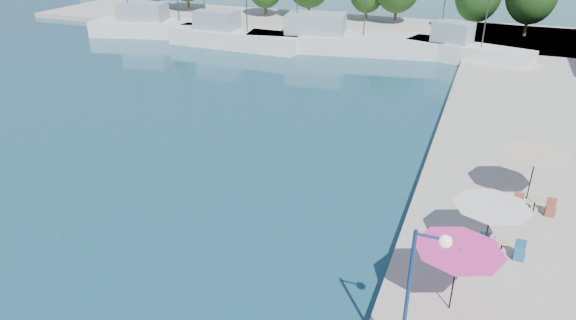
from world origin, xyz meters
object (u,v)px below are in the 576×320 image
at_px(trawler_01, 162,27).
at_px(trawler_03, 339,41).
at_px(trawler_02, 232,37).
at_px(umbrella_cream, 536,159).
at_px(umbrella_white, 491,211).
at_px(street_lamp, 422,278).
at_px(trawler_04, 465,51).
at_px(umbrella_pink, 458,256).

bearing_deg(trawler_01, trawler_03, -12.76).
bearing_deg(trawler_02, trawler_03, 15.39).
bearing_deg(umbrella_cream, umbrella_white, -108.11).
distance_m(umbrella_cream, street_lamp, 13.35).
bearing_deg(trawler_01, trawler_04, -13.56).
xyz_separation_m(umbrella_pink, umbrella_cream, (2.75, 9.52, -0.07)).
height_order(trawler_02, umbrella_pink, trawler_02).
bearing_deg(umbrella_pink, street_lamp, -105.07).
bearing_deg(trawler_02, street_lamp, -53.59).
height_order(umbrella_white, umbrella_cream, umbrella_cream).
distance_m(trawler_04, street_lamp, 41.37).
xyz_separation_m(trawler_03, umbrella_cream, (18.15, -28.56, 1.73)).
bearing_deg(street_lamp, trawler_03, 109.83).
relative_size(trawler_02, street_lamp, 3.03).
bearing_deg(umbrella_pink, umbrella_cream, 73.88).
bearing_deg(trawler_01, trawler_02, -25.12).
bearing_deg(trawler_02, umbrella_cream, -38.67).
bearing_deg(street_lamp, umbrella_pink, 75.40).
xyz_separation_m(trawler_04, street_lamp, (1.50, -41.23, 3.01)).
height_order(umbrella_pink, umbrella_cream, umbrella_pink).
xyz_separation_m(trawler_02, street_lamp, (26.03, -38.70, 3.02)).
relative_size(trawler_02, trawler_03, 0.72).
distance_m(trawler_02, umbrella_pink, 44.54).
xyz_separation_m(trawler_03, trawler_04, (13.02, -0.11, 0.00)).
bearing_deg(trawler_04, trawler_02, -156.81).
distance_m(trawler_03, umbrella_cream, 33.89).
bearing_deg(trawler_01, street_lamp, -62.50).
xyz_separation_m(umbrella_pink, umbrella_white, (0.97, 4.09, -0.34)).
bearing_deg(trawler_02, trawler_01, 171.82).
relative_size(trawler_04, umbrella_pink, 4.10).
bearing_deg(trawler_04, trawler_03, -163.16).
distance_m(umbrella_pink, street_lamp, 3.59).
bearing_deg(street_lamp, trawler_04, 92.56).
bearing_deg(umbrella_cream, trawler_01, 145.23).
bearing_deg(trawler_04, umbrella_white, -67.04).
height_order(trawler_01, trawler_02, same).
bearing_deg(umbrella_white, umbrella_pink, -103.41).
height_order(trawler_01, umbrella_cream, trawler_01).
height_order(trawler_01, umbrella_white, trawler_01).
distance_m(trawler_01, umbrella_pink, 52.98).
xyz_separation_m(trawler_04, umbrella_white, (3.36, -33.89, 1.45)).
distance_m(trawler_03, umbrella_white, 37.76).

